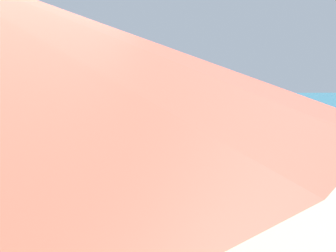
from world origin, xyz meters
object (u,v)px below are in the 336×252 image
at_px(person_walking_near, 201,110).
at_px(umbrella_third, 112,57).
at_px(lounger_third_shoreside, 153,157).
at_px(person_walking_mid, 186,104).
at_px(cooler_box, 44,204).
at_px(lounger_farthest_shoreside, 144,133).
at_px(umbrella_second, 72,62).
at_px(lounger_third_inland, 170,183).
at_px(lounger_second_shoreside, 158,194).
at_px(umbrella_farthest, 116,58).

bearing_deg(person_walking_near, umbrella_third, -101.51).
relative_size(lounger_third_shoreside, person_walking_mid, 0.96).
bearing_deg(lounger_third_shoreside, cooler_box, -130.54).
bearing_deg(person_walking_near, lounger_farthest_shoreside, 177.24).
bearing_deg(lounger_third_shoreside, umbrella_second, -110.10).
distance_m(umbrella_second, person_walking_mid, 10.37).
distance_m(lounger_third_inland, person_walking_mid, 8.21).
bearing_deg(umbrella_third, lounger_farthest_shoreside, 81.63).
bearing_deg(umbrella_second, person_walking_near, 69.49).
xyz_separation_m(lounger_second_shoreside, cooler_box, (-1.69, 0.14, -0.17)).
distance_m(lounger_second_shoreside, person_walking_mid, 8.88).
height_order(lounger_third_inland, umbrella_farthest, umbrella_farthest).
xyz_separation_m(lounger_third_shoreside, umbrella_farthest, (-0.89, 1.92, 2.21)).
distance_m(umbrella_second, lounger_third_inland, 2.95).
distance_m(person_walking_near, person_walking_mid, 3.72).
distance_m(lounger_farthest_shoreside, person_walking_mid, 3.44).
distance_m(lounger_third_shoreside, lounger_farthest_shoreside, 3.11).
xyz_separation_m(umbrella_farthest, person_walking_near, (2.31, 0.45, -1.42)).
xyz_separation_m(lounger_third_shoreside, person_walking_mid, (1.44, 6.08, 0.69)).
distance_m(umbrella_third, person_walking_mid, 7.49).
relative_size(lounger_farthest_shoreside, person_walking_near, 0.86).
relative_size(lounger_third_shoreside, lounger_third_inland, 1.10).
bearing_deg(lounger_second_shoreside, umbrella_third, 107.98).
xyz_separation_m(lounger_second_shoreside, lounger_third_inland, (0.22, 0.64, -0.03)).
relative_size(person_walking_near, person_walking_mid, 1.09).
relative_size(lounger_second_shoreside, umbrella_third, 0.50).
bearing_deg(umbrella_farthest, umbrella_third, -87.52).
bearing_deg(person_walking_near, umbrella_second, -88.41).
height_order(person_walking_near, cooler_box, person_walking_near).
bearing_deg(lounger_farthest_shoreside, person_walking_mid, 68.55).
xyz_separation_m(umbrella_third, lounger_farthest_shoreside, (0.59, 4.03, -2.07)).
xyz_separation_m(umbrella_second, person_walking_near, (2.36, 6.31, -1.13)).
height_order(lounger_second_shoreside, cooler_box, lounger_second_shoreside).
height_order(lounger_third_shoreside, person_walking_mid, person_walking_mid).
height_order(umbrella_farthest, person_walking_mid, umbrella_farthest).
bearing_deg(cooler_box, umbrella_third, 59.98).
height_order(lounger_second_shoreside, lounger_third_inland, lounger_third_inland).
height_order(lounger_second_shoreside, person_walking_near, person_walking_near).
bearing_deg(person_walking_mid, person_walking_near, -72.15).
bearing_deg(lounger_third_inland, lounger_second_shoreside, -102.43).
height_order(lounger_third_shoreside, lounger_third_inland, lounger_third_inland).
xyz_separation_m(lounger_third_inland, person_walking_near, (1.20, 4.38, 0.78)).
distance_m(lounger_third_inland, umbrella_farthest, 4.64).
height_order(umbrella_second, lounger_third_inland, umbrella_second).
bearing_deg(umbrella_third, lounger_third_shoreside, 50.46).
xyz_separation_m(umbrella_farthest, cooler_box, (-0.79, -4.43, -2.34)).
height_order(lounger_second_shoreside, lounger_third_shoreside, lounger_second_shoreside).
relative_size(lounger_third_shoreside, umbrella_farthest, 0.55).
relative_size(lounger_third_shoreside, cooler_box, 3.18).
height_order(lounger_second_shoreside, lounger_farthest_shoreside, lounger_second_shoreside).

